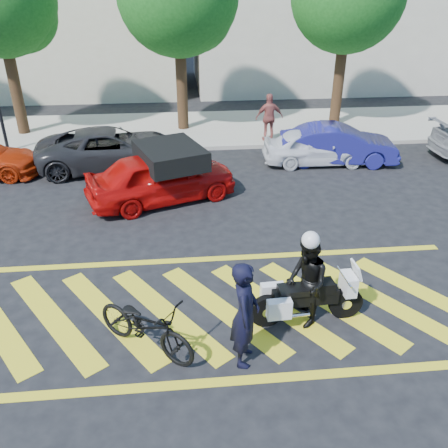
{
  "coord_description": "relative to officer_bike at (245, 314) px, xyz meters",
  "views": [
    {
      "loc": [
        -0.19,
        -7.55,
        6.06
      ],
      "look_at": [
        0.71,
        1.67,
        1.05
      ],
      "focal_mm": 38.0,
      "sensor_mm": 36.0,
      "label": 1
    }
  ],
  "objects": [
    {
      "name": "ground",
      "position": [
        -0.76,
        1.4,
        -0.99
      ],
      "size": [
        90.0,
        90.0,
        0.0
      ],
      "primitive_type": "plane",
      "color": "black",
      "rests_on": "ground"
    },
    {
      "name": "sidewalk",
      "position": [
        -0.76,
        13.4,
        -0.92
      ],
      "size": [
        60.0,
        5.0,
        0.15
      ],
      "primitive_type": "cube",
      "color": "#9E998E",
      "rests_on": "ground"
    },
    {
      "name": "crosswalk",
      "position": [
        -0.8,
        1.4,
        -0.99
      ],
      "size": [
        12.33,
        4.0,
        0.01
      ],
      "color": "yellow",
      "rests_on": "ground"
    },
    {
      "name": "tree_left",
      "position": [
        -7.13,
        13.46,
        4.0
      ],
      "size": [
        4.2,
        4.2,
        7.26
      ],
      "color": "black",
      "rests_on": "ground"
    },
    {
      "name": "officer_bike",
      "position": [
        0.0,
        0.0,
        0.0
      ],
      "size": [
        0.6,
        0.8,
        1.98
      ],
      "primitive_type": "imported",
      "rotation": [
        0.0,
        0.0,
        1.38
      ],
      "color": "black",
      "rests_on": "ground"
    },
    {
      "name": "bicycle",
      "position": [
        -1.69,
        0.41,
        -0.44
      ],
      "size": [
        2.1,
        1.86,
        1.1
      ],
      "primitive_type": "imported",
      "rotation": [
        0.0,
        0.0,
        0.91
      ],
      "color": "black",
      "rests_on": "ground"
    },
    {
      "name": "police_motorcycle",
      "position": [
        1.3,
        0.91,
        -0.46
      ],
      "size": [
        2.24,
        0.73,
        0.99
      ],
      "rotation": [
        0.0,
        0.0,
        0.06
      ],
      "color": "black",
      "rests_on": "ground"
    },
    {
      "name": "officer_moto",
      "position": [
        1.28,
        0.91,
        -0.08
      ],
      "size": [
        0.74,
        0.93,
        1.83
      ],
      "primitive_type": "imported",
      "rotation": [
        0.0,
        0.0,
        -1.51
      ],
      "color": "black",
      "rests_on": "ground"
    },
    {
      "name": "red_convertible",
      "position": [
        -1.52,
        6.68,
        -0.26
      ],
      "size": [
        4.65,
        3.13,
        1.47
      ],
      "primitive_type": "imported",
      "rotation": [
        0.0,
        0.0,
        1.92
      ],
      "color": "#B50A08",
      "rests_on": "ground"
    },
    {
      "name": "parked_mid_left",
      "position": [
        -3.27,
        9.49,
        -0.31
      ],
      "size": [
        5.11,
        2.8,
        1.36
      ],
      "primitive_type": "imported",
      "rotation": [
        0.0,
        0.0,
        1.69
      ],
      "color": "black",
      "rests_on": "ground"
    },
    {
      "name": "parked_mid_right",
      "position": [
        3.74,
        9.2,
        -0.38
      ],
      "size": [
        3.66,
        1.57,
        1.23
      ],
      "primitive_type": "imported",
      "rotation": [
        0.0,
        0.0,
        1.54
      ],
      "color": "white",
      "rests_on": "ground"
    },
    {
      "name": "parked_right",
      "position": [
        4.54,
        9.2,
        -0.33
      ],
      "size": [
        4.18,
        1.93,
        1.33
      ],
      "primitive_type": "imported",
      "rotation": [
        0.0,
        0.0,
        1.44
      ],
      "color": "navy",
      "rests_on": "ground"
    },
    {
      "name": "pedestrian_right",
      "position": [
        2.5,
        11.4,
        0.06
      ],
      "size": [
        1.09,
        0.51,
        1.81
      ],
      "primitive_type": "imported",
      "rotation": [
        0.0,
        0.0,
        3.2
      ],
      "color": "#9F4F48",
      "rests_on": "sidewalk"
    }
  ]
}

